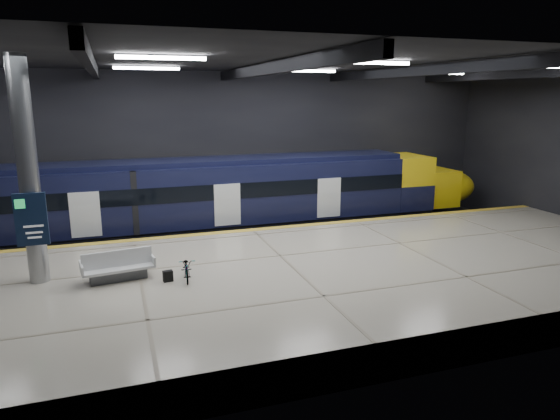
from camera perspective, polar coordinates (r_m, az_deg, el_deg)
name	(u,v)px	position (r m, az deg, el deg)	size (l,w,h in m)	color
ground	(272,275)	(19.57, -0.91, -7.41)	(30.00, 30.00, 0.00)	black
room_shell	(271,126)	(18.38, -0.99, 9.56)	(30.10, 16.10, 8.05)	black
platform	(294,284)	(17.16, 1.65, -8.43)	(30.00, 11.00, 1.10)	#B4AD98
safety_strip	(253,230)	(21.74, -3.14, -2.27)	(30.00, 0.40, 0.01)	gold
rails	(238,236)	(24.58, -4.83, -2.98)	(30.00, 1.52, 0.16)	gray
train	(196,199)	(23.73, -9.63, 1.23)	(29.40, 2.84, 3.79)	black
bench	(118,269)	(16.67, -18.02, -6.47)	(2.31, 1.20, 0.97)	#595B60
bicycle	(187,268)	(16.17, -10.60, -6.55)	(0.49, 1.40, 0.74)	#99999E
pannier_bag	(168,276)	(16.17, -12.69, -7.37)	(0.30, 0.18, 0.35)	black
info_column	(28,176)	(16.80, -26.82, 3.54)	(0.90, 0.78, 6.90)	#9EA0A5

